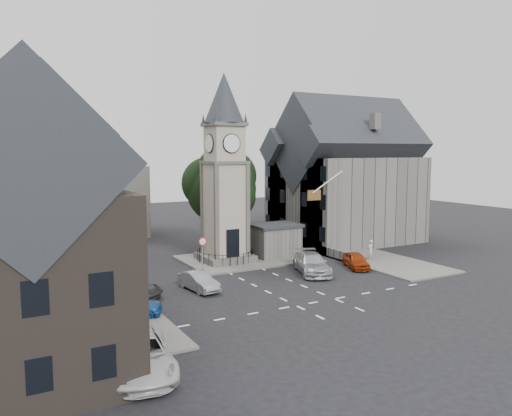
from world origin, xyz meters
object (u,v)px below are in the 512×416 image
clock_tower (225,169)px  car_east_red (356,260)px  pedestrian (370,250)px  car_west_blue (124,306)px  stone_shelter (275,241)px

clock_tower → car_east_red: clock_tower is taller
car_east_red → clock_tower: bearing=161.7°
pedestrian → car_west_blue: bearing=-5.2°
clock_tower → car_west_blue: (-11.50, -10.54, -7.38)m
stone_shelter → pedestrian: (6.70, -5.25, -0.62)m
clock_tower → stone_shelter: (4.80, -0.49, -6.57)m
car_west_blue → stone_shelter: bearing=-36.8°
car_east_red → pedestrian: pedestrian is taller
car_west_blue → car_east_red: car_west_blue is taller
stone_shelter → car_west_blue: 19.16m
pedestrian → car_east_red: bearing=11.5°
clock_tower → car_west_blue: bearing=-137.5°
stone_shelter → car_east_red: stone_shelter is taller
car_west_blue → car_east_red: size_ratio=1.15×
car_east_red → stone_shelter: bearing=140.9°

